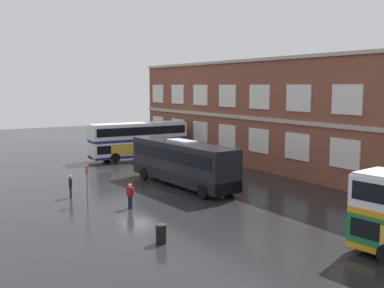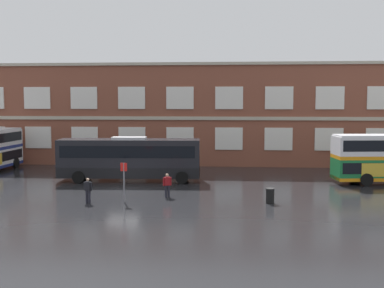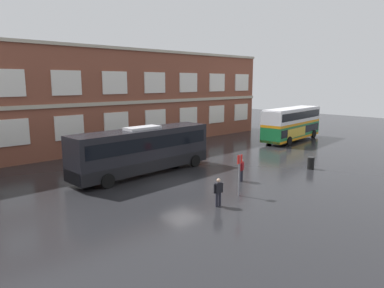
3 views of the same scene
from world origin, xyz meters
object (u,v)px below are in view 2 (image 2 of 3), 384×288
object	(u,v)px
waiting_passenger	(167,184)
touring_coach	(129,159)
station_litter_bin	(270,196)
second_passenger	(88,189)
bus_stand_flag	(124,178)

from	to	relation	value
waiting_passenger	touring_coach	bearing A→B (deg)	122.06
touring_coach	waiting_passenger	size ratio (longest dim) A/B	7.13
touring_coach	station_litter_bin	size ratio (longest dim) A/B	11.76
waiting_passenger	station_litter_bin	xyz separation A→B (m)	(7.19, -1.57, -0.41)
touring_coach	second_passenger	bearing A→B (deg)	-95.87
second_passenger	bus_stand_flag	size ratio (longest dim) A/B	0.63
bus_stand_flag	station_litter_bin	bearing A→B (deg)	2.68
bus_stand_flag	station_litter_bin	world-z (taller)	bus_stand_flag
waiting_passenger	second_passenger	xyz separation A→B (m)	(-5.07, -2.45, 0.00)
touring_coach	station_litter_bin	xyz separation A→B (m)	(11.32, -8.17, -1.39)
waiting_passenger	station_litter_bin	bearing A→B (deg)	-12.31
touring_coach	waiting_passenger	bearing A→B (deg)	-57.94
waiting_passenger	bus_stand_flag	xyz separation A→B (m)	(-2.69, -2.03, 0.70)
touring_coach	station_litter_bin	distance (m)	14.03
second_passenger	station_litter_bin	world-z (taller)	second_passenger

